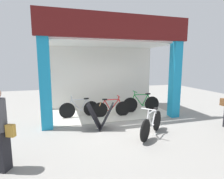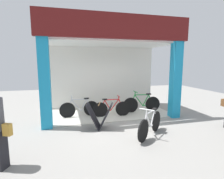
{
  "view_description": "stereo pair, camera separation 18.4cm",
  "coord_description": "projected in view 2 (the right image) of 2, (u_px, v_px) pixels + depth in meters",
  "views": [
    {
      "loc": [
        -2.01,
        -6.21,
        2.23
      ],
      "look_at": [
        0.0,
        0.63,
        1.15
      ],
      "focal_mm": 28.69,
      "sensor_mm": 36.0,
      "label": 1
    },
    {
      "loc": [
        -1.83,
        -6.26,
        2.23
      ],
      "look_at": [
        0.0,
        0.63,
        1.15
      ],
      "focal_mm": 28.69,
      "sensor_mm": 36.0,
      "label": 2
    }
  ],
  "objects": [
    {
      "name": "bicycle_parked_0",
      "position": [
        150.0,
        124.0,
        5.44
      ],
      "size": [
        1.29,
        1.13,
        0.92
      ],
      "color": "black",
      "rests_on": "ground"
    },
    {
      "name": "sandwich_board_sign",
      "position": [
        99.0,
        116.0,
        6.04
      ],
      "size": [
        1.0,
        0.77,
        0.89
      ],
      "color": "black",
      "rests_on": "ground"
    },
    {
      "name": "shop_facade",
      "position": [
        108.0,
        66.0,
        7.71
      ],
      "size": [
        5.5,
        2.85,
        3.89
      ],
      "color": "beige",
      "rests_on": "ground"
    },
    {
      "name": "bicycle_inside_0",
      "position": [
        80.0,
        108.0,
        7.37
      ],
      "size": [
        1.62,
        0.44,
        0.89
      ],
      "color": "black",
      "rests_on": "ground"
    },
    {
      "name": "ground_plane",
      "position": [
        116.0,
        122.0,
        6.78
      ],
      "size": [
        18.6,
        18.6,
        0.0
      ],
      "primitive_type": "plane",
      "color": "gray",
      "rests_on": "ground"
    },
    {
      "name": "bicycle_inside_2",
      "position": [
        112.0,
        108.0,
        7.4
      ],
      "size": [
        1.58,
        0.43,
        0.87
      ],
      "color": "black",
      "rests_on": "ground"
    },
    {
      "name": "bicycle_inside_1",
      "position": [
        142.0,
        104.0,
        8.08
      ],
      "size": [
        1.75,
        0.48,
        0.96
      ],
      "color": "black",
      "rests_on": "ground"
    }
  ]
}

